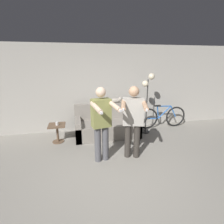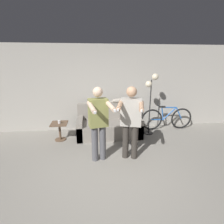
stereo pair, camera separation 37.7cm
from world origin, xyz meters
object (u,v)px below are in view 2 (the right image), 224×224
(couch, at_px, (109,126))
(bicycle, at_px, (167,119))
(person_right, at_px, (131,119))
(side_table, at_px, (60,128))
(cat, at_px, (119,100))
(floor_lamp, at_px, (151,89))
(person_left, at_px, (99,120))
(cup, at_px, (59,122))

(couch, bearing_deg, bicycle, 7.25)
(person_right, relative_size, bicycle, 0.97)
(couch, distance_m, side_table, 1.40)
(cat, bearing_deg, floor_lamp, -22.22)
(couch, bearing_deg, side_table, -172.73)
(person_left, height_order, bicycle, person_left)
(cup, height_order, bicycle, bicycle)
(person_right, bearing_deg, person_left, -163.79)
(person_left, height_order, cup, person_left)
(person_left, height_order, floor_lamp, floor_lamp)
(cat, bearing_deg, cup, -162.67)
(couch, relative_size, cat, 3.57)
(bicycle, bearing_deg, cat, 176.84)
(couch, bearing_deg, person_left, -104.86)
(side_table, relative_size, bicycle, 0.30)
(cup, bearing_deg, cat, 17.33)
(couch, height_order, side_table, couch)
(couch, height_order, bicycle, couch)
(floor_lamp, relative_size, side_table, 3.61)
(couch, relative_size, side_table, 3.70)
(cat, relative_size, side_table, 1.04)
(side_table, bearing_deg, person_right, -34.23)
(couch, xyz_separation_m, bicycle, (1.87, 0.24, 0.08))
(couch, xyz_separation_m, person_left, (-0.36, -1.34, 0.65))
(floor_lamp, distance_m, bicycle, 1.24)
(couch, height_order, cup, couch)
(bicycle, bearing_deg, side_table, -172.74)
(floor_lamp, relative_size, bicycle, 1.07)
(cup, bearing_deg, person_left, -48.18)
(side_table, xyz_separation_m, cup, (0.01, -0.03, 0.19))
(person_right, distance_m, floor_lamp, 1.63)
(couch, bearing_deg, cup, -171.31)
(bicycle, bearing_deg, cup, -172.14)
(cat, distance_m, cup, 1.84)
(person_left, xyz_separation_m, bicycle, (2.22, 1.58, -0.57))
(floor_lamp, bearing_deg, bicycle, 22.20)
(person_left, distance_m, bicycle, 2.79)
(couch, xyz_separation_m, side_table, (-1.38, -0.18, 0.08))
(cat, bearing_deg, person_left, -112.54)
(cup, bearing_deg, floor_lamp, 3.92)
(person_left, bearing_deg, cup, 120.43)
(floor_lamp, relative_size, cup, 19.88)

